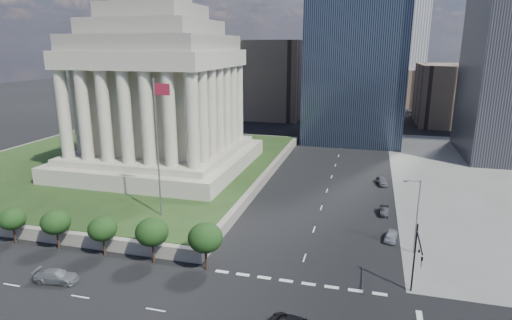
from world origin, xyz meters
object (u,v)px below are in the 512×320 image
(flagpole, at_px, (158,141))
(parked_sedan_near, at_px, (391,236))
(war_memorial, at_px, (157,71))
(parked_sedan_mid, at_px, (384,211))
(traffic_signal_ne, at_px, (417,255))
(parked_sedan_far, at_px, (382,181))
(suv_grey, at_px, (56,276))
(street_lamp_north, at_px, (416,212))

(flagpole, relative_size, parked_sedan_near, 5.19)
(war_memorial, xyz_separation_m, parked_sedan_mid, (44.05, -10.28, -20.78))
(traffic_signal_ne, height_order, parked_sedan_near, traffic_signal_ne)
(war_memorial, xyz_separation_m, parked_sedan_near, (44.79, -19.77, -20.74))
(flagpole, xyz_separation_m, traffic_signal_ne, (34.33, -10.30, -7.86))
(flagpole, xyz_separation_m, parked_sedan_mid, (31.87, 13.72, -12.50))
(parked_sedan_near, bearing_deg, parked_sedan_far, 102.00)
(flagpole, distance_m, suv_grey, 21.61)
(flagpole, height_order, parked_sedan_far, flagpole)
(war_memorial, bearing_deg, street_lamp_north, -25.92)
(suv_grey, distance_m, parked_sedan_mid, 47.80)
(parked_sedan_near, height_order, parked_sedan_far, parked_sedan_far)
(parked_sedan_mid, height_order, parked_sedan_far, parked_sedan_far)
(street_lamp_north, height_order, suv_grey, street_lamp_north)
(suv_grey, bearing_deg, war_memorial, 2.17)
(traffic_signal_ne, xyz_separation_m, street_lamp_north, (0.83, 11.30, 0.41))
(flagpole, height_order, parked_sedan_mid, flagpole)
(war_memorial, distance_m, street_lamp_north, 54.92)
(flagpole, bearing_deg, parked_sedan_mid, 23.29)
(war_memorial, xyz_separation_m, street_lamp_north, (47.33, -23.00, -15.74))
(traffic_signal_ne, distance_m, parked_sedan_far, 40.13)
(parked_sedan_near, height_order, parked_sedan_mid, parked_sedan_near)
(traffic_signal_ne, xyz_separation_m, parked_sedan_near, (-1.71, 14.53, -4.59))
(traffic_signal_ne, height_order, suv_grey, traffic_signal_ne)
(flagpole, distance_m, traffic_signal_ne, 36.69)
(war_memorial, relative_size, parked_sedan_mid, 10.38)
(parked_sedan_near, distance_m, parked_sedan_far, 25.27)
(war_memorial, xyz_separation_m, flagpole, (12.17, -24.00, -8.29))
(war_memorial, distance_m, traffic_signal_ne, 60.00)
(parked_sedan_near, xyz_separation_m, parked_sedan_mid, (-0.75, 9.49, -0.04))
(parked_sedan_near, relative_size, parked_sedan_far, 0.88)
(street_lamp_north, distance_m, parked_sedan_mid, 14.07)
(street_lamp_north, height_order, parked_sedan_far, street_lamp_north)
(traffic_signal_ne, height_order, parked_sedan_mid, traffic_signal_ne)
(street_lamp_north, relative_size, parked_sedan_far, 2.28)
(suv_grey, relative_size, parked_sedan_near, 1.31)
(street_lamp_north, bearing_deg, flagpole, -178.37)
(traffic_signal_ne, xyz_separation_m, suv_grey, (-39.01, -6.77, -4.52))
(traffic_signal_ne, height_order, street_lamp_north, street_lamp_north)
(war_memorial, bearing_deg, parked_sedan_far, 7.13)
(traffic_signal_ne, distance_m, parked_sedan_mid, 24.59)
(flagpole, height_order, suv_grey, flagpole)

